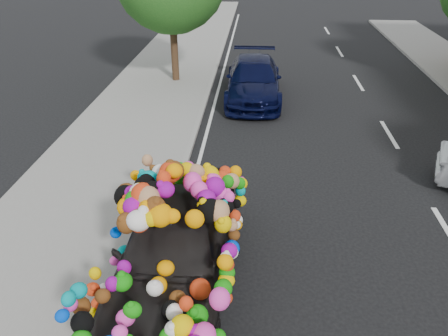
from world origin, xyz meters
name	(u,v)px	position (x,y,z in m)	size (l,w,h in m)	color
ground	(276,227)	(0.00, 0.00, 0.00)	(100.00, 100.00, 0.00)	black
sidewalk	(79,216)	(-4.30, 0.00, 0.06)	(4.00, 60.00, 0.12)	gray
kerb	(166,220)	(-2.35, 0.00, 0.07)	(0.15, 60.00, 0.13)	gray
plush_art_car	(175,229)	(-1.80, -1.72, 1.14)	(2.37, 4.89, 2.22)	black
navy_sedan	(253,80)	(-0.64, 7.91, 0.70)	(1.95, 4.80, 1.39)	black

